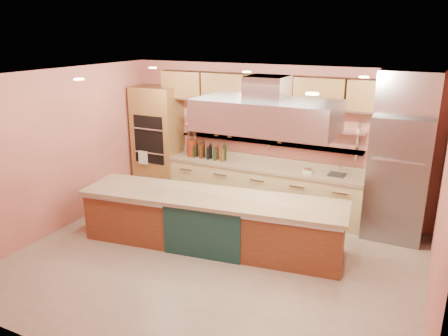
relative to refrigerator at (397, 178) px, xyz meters
The scene contains 21 objects.
floor 3.35m from the refrigerator, 137.68° to the right, with size 6.00×5.00×0.02m, color gray.
ceiling 3.63m from the refrigerator, 137.68° to the right, with size 6.00×5.00×0.02m, color black.
wall_back 2.40m from the refrigerator, behind, with size 6.00×0.04×2.80m, color #C66E5D.
wall_front 5.21m from the refrigerator, 116.86° to the right, with size 6.00×0.04×2.80m, color #C66E5D.
wall_left 5.77m from the refrigerator, 158.20° to the right, with size 0.04×5.00×2.80m, color #C66E5D.
wall_right 2.26m from the refrigerator, 73.10° to the right, with size 0.04×5.00×2.80m, color #C66E5D.
oven_stack 4.80m from the refrigerator, behind, with size 0.95×0.64×2.30m, color olive.
refrigerator is the anchor object (origin of this frame).
back_counter 2.47m from the refrigerator, behind, with size 3.84×0.64×0.93m, color tan.
wall_shelf_lower 2.43m from the refrigerator, behind, with size 3.60×0.26×0.03m, color silver.
wall_shelf_upper 2.50m from the refrigerator, behind, with size 3.60×0.26×0.03m, color silver.
upper_cabinets 2.69m from the refrigerator, behind, with size 4.60×0.36×0.55m, color olive.
range_hood 2.68m from the refrigerator, 135.80° to the right, with size 2.00×1.00×0.45m, color silver.
ceiling_downlights 3.50m from the refrigerator, 140.46° to the right, with size 4.00×2.80×0.02m, color #FFE5A5.
island 3.17m from the refrigerator, 147.43° to the right, with size 4.19×0.91×0.87m, color brown.
flower_vase 3.95m from the refrigerator, behind, with size 0.20×0.20×0.35m, color maroon.
oil_bottle_cluster 3.55m from the refrigerator, behind, with size 0.76×0.22×0.24m, color black.
kitchen_scale 1.52m from the refrigerator, behind, with size 0.16×0.12×0.09m, color silver.
bar_faucet 0.97m from the refrigerator, behind, with size 0.03×0.03×0.22m, color white.
copper_kettle 3.46m from the refrigerator, behind, with size 0.17×0.17×0.14m, color #C75D2E.
green_canister 3.15m from the refrigerator, behind, with size 0.15×0.15×0.18m, color #104B1B.
Camera 1 is at (2.78, -5.29, 3.40)m, focal length 35.00 mm.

